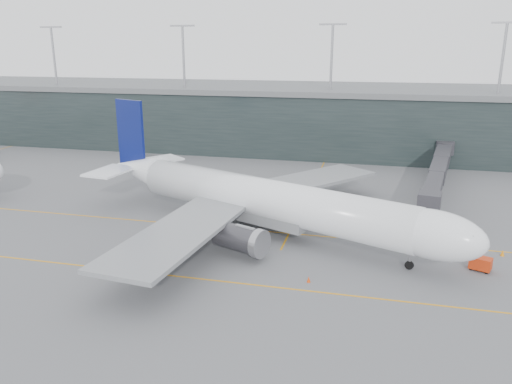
# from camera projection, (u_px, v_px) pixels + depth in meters

# --- Properties ---
(ground) EXTENTS (320.00, 320.00, 0.00)m
(ground) POSITION_uv_depth(u_px,v_px,m) (260.00, 221.00, 73.02)
(ground) COLOR #57565B
(ground) RESTS_ON ground
(taxiline_a) EXTENTS (160.00, 0.25, 0.02)m
(taxiline_a) POSITION_uv_depth(u_px,v_px,m) (254.00, 230.00, 69.29)
(taxiline_a) COLOR orange
(taxiline_a) RESTS_ON ground
(taxiline_b) EXTENTS (160.00, 0.25, 0.02)m
(taxiline_b) POSITION_uv_depth(u_px,v_px,m) (218.00, 281.00, 54.37)
(taxiline_b) COLOR orange
(taxiline_b) RESTS_ON ground
(taxiline_lead_main) EXTENTS (0.25, 60.00, 0.02)m
(taxiline_lead_main) POSITION_uv_depth(u_px,v_px,m) (312.00, 187.00, 90.54)
(taxiline_lead_main) COLOR orange
(taxiline_lead_main) RESTS_ON ground
(terminal) EXTENTS (240.00, 36.00, 29.00)m
(terminal) POSITION_uv_depth(u_px,v_px,m) (313.00, 117.00, 124.98)
(terminal) COLOR black
(terminal) RESTS_ON ground
(main_aircraft) EXTENTS (56.24, 51.93, 16.45)m
(main_aircraft) POSITION_uv_depth(u_px,v_px,m) (265.00, 200.00, 67.33)
(main_aircraft) COLOR white
(main_aircraft) RESTS_ON ground
(jet_bridge) EXTENTS (9.14, 43.82, 5.92)m
(jet_bridge) POSITION_uv_depth(u_px,v_px,m) (433.00, 167.00, 86.35)
(jet_bridge) COLOR #2F2E34
(jet_bridge) RESTS_ON ground
(gse_cart) EXTENTS (2.69, 2.23, 1.58)m
(gse_cart) POSITION_uv_depth(u_px,v_px,m) (481.00, 263.00, 56.71)
(gse_cart) COLOR red
(gse_cart) RESTS_ON ground
(uld_a) EXTENTS (2.45, 2.13, 1.93)m
(uld_a) POSITION_uv_depth(u_px,v_px,m) (237.00, 193.00, 83.53)
(uld_a) COLOR #353439
(uld_a) RESTS_ON ground
(uld_b) EXTENTS (2.73, 2.51, 2.00)m
(uld_b) POSITION_uv_depth(u_px,v_px,m) (258.00, 192.00, 83.67)
(uld_b) COLOR #353439
(uld_b) RESTS_ON ground
(uld_c) EXTENTS (2.17, 1.91, 1.69)m
(uld_c) POSITION_uv_depth(u_px,v_px,m) (270.00, 196.00, 82.03)
(uld_c) COLOR #353439
(uld_c) RESTS_ON ground
(cone_nose) EXTENTS (0.49, 0.49, 0.78)m
(cone_nose) POSITION_uv_depth(u_px,v_px,m) (503.00, 253.00, 60.75)
(cone_nose) COLOR orange
(cone_nose) RESTS_ON ground
(cone_wing_stbd) EXTENTS (0.41, 0.41, 0.66)m
(cone_wing_stbd) POSITION_uv_depth(u_px,v_px,m) (309.00, 279.00, 54.00)
(cone_wing_stbd) COLOR #DC400C
(cone_wing_stbd) RESTS_ON ground
(cone_wing_port) EXTENTS (0.41, 0.41, 0.65)m
(cone_wing_port) POSITION_uv_depth(u_px,v_px,m) (340.00, 205.00, 79.52)
(cone_wing_port) COLOR #F8540D
(cone_wing_port) RESTS_ON ground
(cone_tail) EXTENTS (0.43, 0.43, 0.68)m
(cone_tail) POSITION_uv_depth(u_px,v_px,m) (175.00, 241.00, 64.44)
(cone_tail) COLOR orange
(cone_tail) RESTS_ON ground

